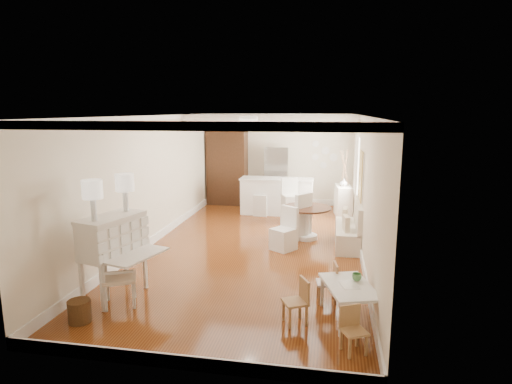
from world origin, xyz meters
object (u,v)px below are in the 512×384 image
(wicker_basket, at_px, (79,311))
(gustavian_armchair, at_px, (119,277))
(slip_chair_near, at_px, (284,229))
(slip_chair_far, at_px, (296,215))
(bar_stool_left, at_px, (261,199))
(kids_table, at_px, (348,302))
(kids_chair_c, at_px, (354,330))
(pantry_cabinet, at_px, (227,168))
(dining_table, at_px, (307,223))
(bar_stool_right, at_px, (292,201))
(kids_chair_a, at_px, (295,301))
(breakfast_counter, at_px, (277,196))
(secretary_bureau, at_px, (114,257))
(kids_chair_b, at_px, (327,282))
(fridge, at_px, (288,177))
(sideboard, at_px, (343,201))

(wicker_basket, bearing_deg, gustavian_armchair, 63.83)
(slip_chair_near, height_order, slip_chair_far, slip_chair_far)
(bar_stool_left, bearing_deg, slip_chair_far, -56.22)
(wicker_basket, height_order, slip_chair_near, slip_chair_near)
(slip_chair_near, bearing_deg, kids_table, -31.43)
(kids_chair_c, xyz_separation_m, pantry_cabinet, (-3.54, 7.96, 0.86))
(dining_table, bearing_deg, gustavian_armchair, -123.48)
(gustavian_armchair, relative_size, bar_stool_left, 0.94)
(bar_stool_left, xyz_separation_m, bar_stool_right, (0.91, -0.59, 0.10))
(kids_table, bearing_deg, slip_chair_far, 105.54)
(pantry_cabinet, bearing_deg, kids_chair_a, -69.37)
(pantry_cabinet, bearing_deg, kids_chair_c, -66.06)
(wicker_basket, distance_m, kids_table, 3.77)
(breakfast_counter, bearing_deg, wicker_basket, -105.63)
(secretary_bureau, relative_size, kids_chair_b, 2.11)
(secretary_bureau, xyz_separation_m, gustavian_armchair, (0.21, -0.24, -0.22))
(wicker_basket, xyz_separation_m, bar_stool_left, (1.48, 6.55, 0.31))
(slip_chair_far, bearing_deg, bar_stool_right, -133.66)
(secretary_bureau, relative_size, dining_table, 1.20)
(kids_table, height_order, fridge, fridge)
(breakfast_counter, distance_m, bar_stool_right, 0.95)
(gustavian_armchair, bearing_deg, pantry_cabinet, -24.02)
(slip_chair_far, xyz_separation_m, bar_stool_right, (-0.24, 1.39, 0.04))
(gustavian_armchair, xyz_separation_m, slip_chair_near, (2.14, 3.02, 0.01))
(bar_stool_left, bearing_deg, sideboard, 10.49)
(gustavian_armchair, relative_size, slip_chair_far, 0.83)
(slip_chair_far, bearing_deg, breakfast_counter, -124.78)
(secretary_bureau, relative_size, gustavian_armchair, 1.49)
(wicker_basket, height_order, kids_chair_a, kids_chair_a)
(wicker_basket, bearing_deg, sideboard, 61.25)
(bar_stool_left, xyz_separation_m, fridge, (0.61, 1.26, 0.43))
(dining_table, relative_size, sideboard, 1.22)
(slip_chair_far, distance_m, bar_stool_left, 2.29)
(kids_chair_a, xyz_separation_m, slip_chair_near, (-0.52, 3.15, 0.13))
(pantry_cabinet, xyz_separation_m, sideboard, (3.55, -1.02, -0.72))
(kids_chair_b, height_order, pantry_cabinet, pantry_cabinet)
(slip_chair_near, distance_m, pantry_cabinet, 4.82)
(kids_chair_a, xyz_separation_m, kids_chair_c, (0.77, -0.61, -0.03))
(pantry_cabinet, height_order, fridge, pantry_cabinet)
(kids_chair_b, bearing_deg, sideboard, 167.86)
(slip_chair_near, distance_m, bar_stool_right, 2.33)
(sideboard, bearing_deg, kids_chair_c, -96.62)
(gustavian_armchair, bearing_deg, bar_stool_left, -36.08)
(wicker_basket, relative_size, kids_chair_c, 0.54)
(dining_table, height_order, bar_stool_right, bar_stool_right)
(slip_chair_near, height_order, sideboard, slip_chair_near)
(kids_chair_c, bearing_deg, slip_chair_near, 82.43)
(wicker_basket, distance_m, breakfast_counter, 7.03)
(kids_chair_c, height_order, breakfast_counter, breakfast_counter)
(bar_stool_left, bearing_deg, kids_chair_b, -66.52)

